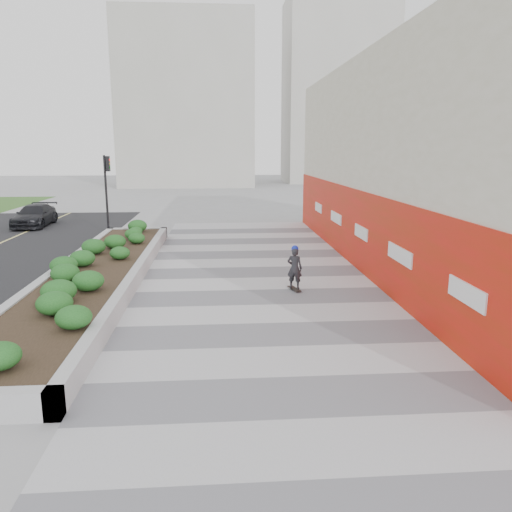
# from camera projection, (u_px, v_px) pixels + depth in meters

# --- Properties ---
(ground) EXTENTS (160.00, 160.00, 0.00)m
(ground) POSITION_uv_depth(u_px,v_px,m) (282.00, 365.00, 10.64)
(ground) COLOR gray
(ground) RESTS_ON ground
(walkway) EXTENTS (8.00, 36.00, 0.01)m
(walkway) POSITION_uv_depth(u_px,v_px,m) (268.00, 318.00, 13.56)
(walkway) COLOR #A8A8AD
(walkway) RESTS_ON ground
(building) EXTENTS (6.04, 24.08, 8.00)m
(building) POSITION_uv_depth(u_px,v_px,m) (435.00, 163.00, 19.07)
(building) COLOR beige
(building) RESTS_ON ground
(planter) EXTENTS (3.00, 18.00, 0.90)m
(planter) POSITION_uv_depth(u_px,v_px,m) (96.00, 272.00, 16.97)
(planter) COLOR #9E9EA0
(planter) RESTS_ON ground
(traffic_signal_near) EXTENTS (0.33, 0.28, 4.20)m
(traffic_signal_near) POSITION_uv_depth(u_px,v_px,m) (107.00, 183.00, 26.59)
(traffic_signal_near) COLOR black
(traffic_signal_near) RESTS_ON ground
(distant_bldg_north_l) EXTENTS (16.00, 12.00, 20.00)m
(distant_bldg_north_l) POSITION_uv_depth(u_px,v_px,m) (187.00, 104.00, 61.79)
(distant_bldg_north_l) COLOR #ADAAA3
(distant_bldg_north_l) RESTS_ON ground
(distant_bldg_north_r) EXTENTS (14.00, 10.00, 24.00)m
(distant_bldg_north_r) POSITION_uv_depth(u_px,v_px,m) (337.00, 93.00, 67.71)
(distant_bldg_north_r) COLOR #ADAAA3
(distant_bldg_north_r) RESTS_ON ground
(manhole_cover) EXTENTS (0.44, 0.44, 0.01)m
(manhole_cover) POSITION_uv_depth(u_px,v_px,m) (286.00, 318.00, 13.60)
(manhole_cover) COLOR #595654
(manhole_cover) RESTS_ON ground
(skateboarder) EXTENTS (0.58, 0.75, 1.50)m
(skateboarder) POSITION_uv_depth(u_px,v_px,m) (295.00, 268.00, 16.08)
(skateboarder) COLOR beige
(skateboarder) RESTS_ON ground
(car_dark) EXTENTS (1.90, 4.42, 1.27)m
(car_dark) POSITION_uv_depth(u_px,v_px,m) (35.00, 216.00, 29.68)
(car_dark) COLOR black
(car_dark) RESTS_ON ground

